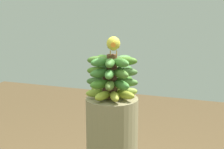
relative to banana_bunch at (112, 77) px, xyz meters
name	(u,v)px	position (x,y,z in m)	size (l,w,h in m)	color
banana_bunch	(112,77)	(0.00, 0.00, 0.00)	(0.27, 0.27, 0.23)	brown
perched_bird	(113,44)	(-0.04, -0.02, 0.17)	(0.22, 0.10, 0.10)	#C68933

